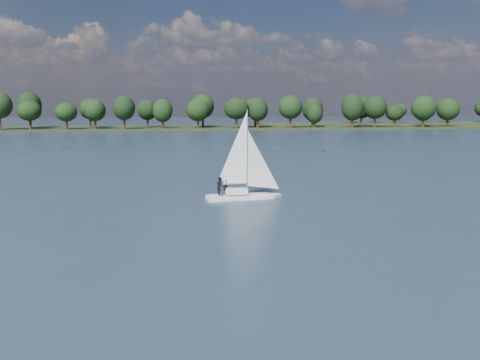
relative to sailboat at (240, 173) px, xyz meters
name	(u,v)px	position (x,y,z in m)	size (l,w,h in m)	color
ground	(163,151)	(-8.28, 63.38, -2.75)	(700.00, 700.00, 0.00)	#233342
far_shore	(163,129)	(-8.28, 175.38, -2.75)	(660.00, 40.00, 1.50)	black
far_shore_back	(454,123)	(151.72, 223.38, -2.75)	(220.00, 30.00, 1.40)	black
sailboat	(240,173)	(0.00, 0.00, 0.00)	(7.73, 3.24, 9.86)	white
treeline	(132,110)	(-21.10, 171.71, 5.39)	(562.07, 74.00, 18.01)	black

